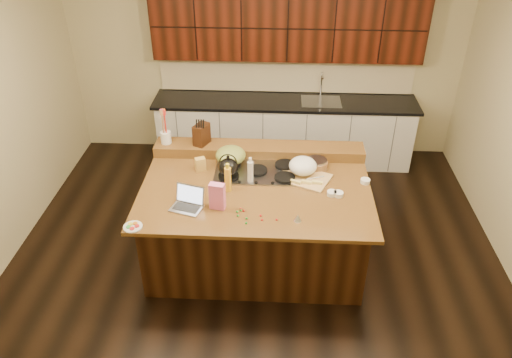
{
  "coord_description": "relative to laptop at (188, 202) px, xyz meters",
  "views": [
    {
      "loc": [
        0.23,
        -4.29,
        3.83
      ],
      "look_at": [
        0.0,
        0.05,
        1.0
      ],
      "focal_mm": 35.0,
      "sensor_mm": 36.0,
      "label": 1
    }
  ],
  "objects": [
    {
      "name": "pink_bag",
      "position": [
        0.29,
        -0.01,
        0.08
      ],
      "size": [
        0.16,
        0.1,
        0.28
      ],
      "primitive_type": "cube",
      "rotation": [
        0.0,
        0.0,
        -0.18
      ],
      "color": "pink",
      "rests_on": "island"
    },
    {
      "name": "gumdrop_0",
      "position": [
        0.55,
        -0.05,
        -0.05
      ],
      "size": [
        0.02,
        0.02,
        0.02
      ],
      "primitive_type": "ellipsoid",
      "color": "red",
      "rests_on": "island"
    },
    {
      "name": "gumdrop_9",
      "position": [
        0.59,
        -0.18,
        -0.05
      ],
      "size": [
        0.02,
        0.02,
        0.02
      ],
      "primitive_type": "ellipsoid",
      "color": "#198C26",
      "rests_on": "island"
    },
    {
      "name": "vinegar_bottle",
      "position": [
        0.58,
        0.46,
        0.07
      ],
      "size": [
        0.07,
        0.07,
        0.25
      ],
      "primitive_type": "cylinder",
      "rotation": [
        0.0,
        0.0,
        0.13
      ],
      "color": "silver",
      "rests_on": "island"
    },
    {
      "name": "ramekin_b",
      "position": [
        1.8,
        0.52,
        -0.03
      ],
      "size": [
        0.11,
        0.11,
        0.04
      ],
      "primitive_type": "cylinder",
      "rotation": [
        0.0,
        0.0,
        0.06
      ],
      "color": "white",
      "rests_on": "island"
    },
    {
      "name": "gumdrop_5",
      "position": [
        0.5,
        -0.14,
        -0.05
      ],
      "size": [
        0.02,
        0.02,
        0.02
      ],
      "primitive_type": "ellipsoid",
      "color": "#198C26",
      "rests_on": "island"
    },
    {
      "name": "oil_bottle",
      "position": [
        0.37,
        0.3,
        0.08
      ],
      "size": [
        0.09,
        0.09,
        0.27
      ],
      "primitive_type": "cylinder",
      "rotation": [
        0.0,
        0.0,
        0.32
      ],
      "color": "yellow",
      "rests_on": "island"
    },
    {
      "name": "candy_plate",
      "position": [
        -0.46,
        -0.35,
        -0.05
      ],
      "size": [
        0.21,
        0.21,
        0.01
      ],
      "primitive_type": "cylinder",
      "rotation": [
        0.0,
        0.0,
        -0.19
      ],
      "color": "white",
      "rests_on": "island"
    },
    {
      "name": "back_ledge",
      "position": [
        0.65,
        1.06,
        0.0
      ],
      "size": [
        2.4,
        0.3,
        0.12
      ],
      "primitive_type": "cube",
      "color": "black",
      "rests_on": "island"
    },
    {
      "name": "wooden_tray",
      "position": [
        1.14,
        0.61,
        0.04
      ],
      "size": [
        0.63,
        0.56,
        0.21
      ],
      "rotation": [
        0.0,
        0.0,
        -0.42
      ],
      "color": "tan",
      "rests_on": "island"
    },
    {
      "name": "gumdrop_2",
      "position": [
        0.72,
        -0.12,
        -0.05
      ],
      "size": [
        0.02,
        0.02,
        0.02
      ],
      "primitive_type": "ellipsoid",
      "color": "red",
      "rests_on": "island"
    },
    {
      "name": "gumdrop_1",
      "position": [
        0.52,
        -0.05,
        -0.05
      ],
      "size": [
        0.02,
        0.02,
        0.02
      ],
      "primitive_type": "ellipsoid",
      "color": "#198C26",
      "rests_on": "island"
    },
    {
      "name": "island",
      "position": [
        0.65,
        0.36,
        -0.51
      ],
      "size": [
        2.4,
        1.6,
        0.92
      ],
      "color": "black",
      "rests_on": "ground"
    },
    {
      "name": "gumdrop_3",
      "position": [
        0.49,
        -0.07,
        -0.05
      ],
      "size": [
        0.02,
        0.02,
        0.02
      ],
      "primitive_type": "ellipsoid",
      "color": "#198C26",
      "rests_on": "island"
    },
    {
      "name": "green_bowl",
      "position": [
        0.35,
        0.79,
        0.08
      ],
      "size": [
        0.43,
        0.43,
        0.18
      ],
      "primitive_type": "ellipsoid",
      "rotation": [
        0.0,
        0.0,
        -0.39
      ],
      "color": "olive",
      "rests_on": "cooktop"
    },
    {
      "name": "cooktop",
      "position": [
        0.65,
        0.66,
        -0.04
      ],
      "size": [
        0.92,
        0.52,
        0.05
      ],
      "color": "gray",
      "rests_on": "island"
    },
    {
      "name": "ramekin_a",
      "position": [
        1.49,
        0.26,
        -0.03
      ],
      "size": [
        0.11,
        0.11,
        0.04
      ],
      "primitive_type": "cylinder",
      "rotation": [
        0.0,
        0.0,
        -0.12
      ],
      "color": "white",
      "rests_on": "island"
    },
    {
      "name": "gumdrop_4",
      "position": [
        0.87,
        -0.18,
        -0.05
      ],
      "size": [
        0.02,
        0.02,
        0.02
      ],
      "primitive_type": "ellipsoid",
      "color": "red",
      "rests_on": "island"
    },
    {
      "name": "gumdrop_7",
      "position": [
        0.59,
        -0.25,
        -0.05
      ],
      "size": [
        0.02,
        0.02,
        0.02
      ],
      "primitive_type": "ellipsoid",
      "color": "#198C26",
      "rests_on": "island"
    },
    {
      "name": "back_counter",
      "position": [
        0.95,
        2.58,
        0.01
      ],
      "size": [
        3.7,
        0.66,
        2.4
      ],
      "color": "silver",
      "rests_on": "ground"
    },
    {
      "name": "strainer_bowl",
      "position": [
        1.3,
        0.79,
        -0.01
      ],
      "size": [
        0.31,
        0.31,
        0.09
      ],
      "primitive_type": "cylinder",
      "rotation": [
        0.0,
        0.0,
        0.36
      ],
      "color": "#996B3F",
      "rests_on": "island"
    },
    {
      "name": "laptop",
      "position": [
        0.0,
        0.0,
        0.0
      ],
      "size": [
        0.35,
        0.31,
        0.21
      ],
      "rotation": [
        0.0,
        0.0,
        -0.29
      ],
      "color": "#B7B7BC",
      "rests_on": "island"
    },
    {
      "name": "package_box",
      "position": [
        0.02,
        0.68,
        0.02
      ],
      "size": [
        0.13,
        0.11,
        0.15
      ],
      "primitive_type": "cube",
      "rotation": [
        0.0,
        0.0,
        0.4
      ],
      "color": "gold",
      "rests_on": "island"
    },
    {
      "name": "utensil_crock",
      "position": [
        -0.42,
        1.06,
        0.13
      ],
      "size": [
        0.15,
        0.15,
        0.14
      ],
      "primitive_type": "cylinder",
      "rotation": [
        0.0,
        0.0,
        -0.32
      ],
      "color": "white",
      "rests_on": "back_ledge"
    },
    {
      "name": "knife_block",
      "position": [
        -0.01,
        1.06,
        0.19
      ],
      "size": [
        0.19,
        0.23,
        0.24
      ],
      "primitive_type": "cube",
      "rotation": [
        0.0,
        0.0,
        -0.43
      ],
      "color": "black",
      "rests_on": "back_ledge"
    },
    {
      "name": "kettle",
      "position": [
        0.35,
        0.53,
        0.08
      ],
      "size": [
        0.27,
        0.27,
        0.19
      ],
      "primitive_type": "ellipsoid",
      "rotation": [
        0.0,
        0.0,
        0.33
      ],
      "color": "black",
      "rests_on": "cooktop"
    },
    {
      "name": "gumdrop_8",
      "position": [
        0.74,
        -0.19,
        -0.05
      ],
      "size": [
        0.02,
        0.02,
        0.02
      ],
      "primitive_type": "ellipsoid",
      "color": "red",
      "rests_on": "island"
    },
    {
      "name": "ramekin_c",
      "position": [
        1.43,
        0.27,
        -0.03
      ],
      "size": [
        0.12,
        0.12,
        0.04
      ],
      "primitive_type": "cylinder",
      "rotation": [
        0.0,
        0.0,
        0.25
      ],
      "color": "white",
      "rests_on": "island"
    },
    {
      "name": "gumdrop_6",
      "position": [
        0.52,
        -0.03,
        -0.05
      ],
      "size": [
        0.02,
        0.02,
        0.02
      ],
      "primitive_type": "ellipsoid",
      "color": "red",
      "rests_on": "island"
    },
    {
      "name": "room",
      "position": [
        0.65,
        0.36,
        0.37
      ],
      "size": [
        5.52,
        5.02,
        2.72
      ],
      "color": "black",
      "rests_on": "ground"
    },
    {
      "name": "kitchen_timer",
      "position": [
        1.07,
        -0.17,
        -0.02
      ],
      "size": [
        0.1,
        0.1,
        0.07
      ],
      "primitive_type": "cone",
      "rotation": [
        0.0,
        0.0,
        0.22
      ],
      "color": "silver",
      "rests_on": "island"
    }
  ]
}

